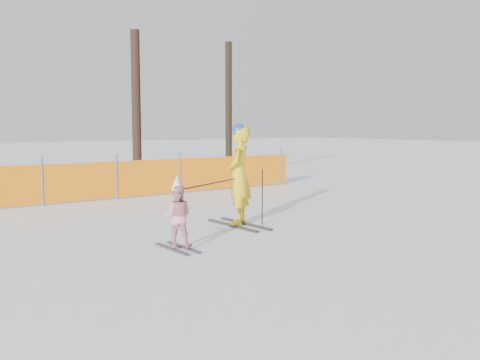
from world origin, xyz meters
The scene contains 6 objects.
ground centered at (0.00, 0.00, 0.00)m, with size 120.00×120.00×0.00m, color white.
adult centered at (0.39, 1.06, 1.03)m, with size 0.85×1.63×2.07m.
child centered at (-1.66, 0.02, 0.55)m, with size 0.64×1.01×1.22m.
ski_poles centered at (-0.10, 0.65, 0.83)m, with size 2.40×0.95×1.14m.
safety_fence centered at (-1.83, 6.19, 0.56)m, with size 16.26×0.06×1.25m.
tree_trunks centered at (4.37, 10.68, 2.74)m, with size 3.75×1.50×5.57m.
Camera 1 is at (-6.04, -7.47, 2.02)m, focal length 40.00 mm.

